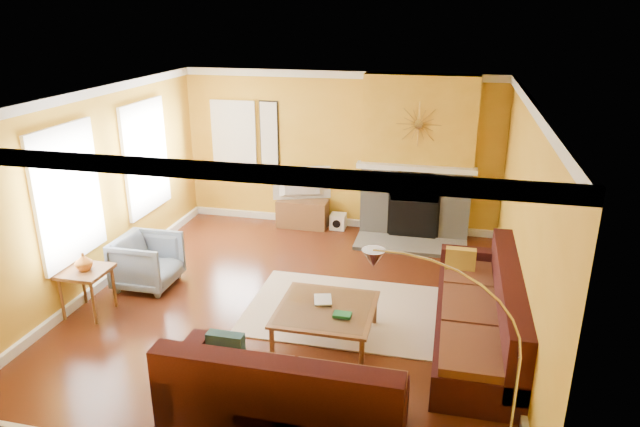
% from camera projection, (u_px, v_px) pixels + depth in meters
% --- Properties ---
extents(floor, '(5.50, 6.00, 0.02)m').
position_uv_depth(floor, '(294.00, 304.00, 7.53)').
color(floor, '#5D2813').
rests_on(floor, ground).
extents(ceiling, '(5.50, 6.00, 0.02)m').
position_uv_depth(ceiling, '(290.00, 96.00, 6.60)').
color(ceiling, white).
rests_on(ceiling, ground).
extents(wall_back, '(5.50, 0.02, 2.70)m').
position_uv_depth(wall_back, '(339.00, 151.00, 9.82)').
color(wall_back, gold).
rests_on(wall_back, ground).
extents(wall_front, '(5.50, 0.02, 2.70)m').
position_uv_depth(wall_front, '(184.00, 334.00, 4.31)').
color(wall_front, gold).
rests_on(wall_front, ground).
extents(wall_left, '(0.02, 6.00, 2.70)m').
position_uv_depth(wall_left, '(94.00, 191.00, 7.66)').
color(wall_left, gold).
rests_on(wall_left, ground).
extents(wall_right, '(0.02, 6.00, 2.70)m').
position_uv_depth(wall_right, '(525.00, 225.00, 6.48)').
color(wall_right, gold).
rests_on(wall_right, ground).
extents(baseboard, '(5.50, 6.00, 0.12)m').
position_uv_depth(baseboard, '(293.00, 299.00, 7.51)').
color(baseboard, white).
rests_on(baseboard, floor).
extents(crown_molding, '(5.50, 6.00, 0.12)m').
position_uv_depth(crown_molding, '(290.00, 102.00, 6.63)').
color(crown_molding, white).
rests_on(crown_molding, ceiling).
extents(window_left_near, '(0.06, 1.22, 1.72)m').
position_uv_depth(window_left_near, '(145.00, 157.00, 8.79)').
color(window_left_near, white).
rests_on(window_left_near, wall_left).
extents(window_left_far, '(0.06, 1.22, 1.72)m').
position_uv_depth(window_left_far, '(67.00, 194.00, 7.05)').
color(window_left_far, white).
rests_on(window_left_far, wall_left).
extents(window_back, '(0.82, 0.06, 1.22)m').
position_uv_depth(window_back, '(234.00, 135.00, 10.12)').
color(window_back, white).
rests_on(window_back, wall_back).
extents(wall_art, '(0.34, 0.04, 1.14)m').
position_uv_depth(wall_art, '(269.00, 134.00, 9.97)').
color(wall_art, white).
rests_on(wall_art, wall_back).
extents(fireplace, '(1.80, 0.40, 2.70)m').
position_uv_depth(fireplace, '(417.00, 158.00, 9.34)').
color(fireplace, gray).
rests_on(fireplace, floor).
extents(mantel, '(1.92, 0.22, 0.08)m').
position_uv_depth(mantel, '(416.00, 168.00, 9.16)').
color(mantel, white).
rests_on(mantel, fireplace).
extents(hearth, '(1.80, 0.70, 0.06)m').
position_uv_depth(hearth, '(410.00, 245.00, 9.29)').
color(hearth, gray).
rests_on(hearth, floor).
extents(sunburst, '(0.70, 0.04, 0.70)m').
position_uv_depth(sunburst, '(419.00, 125.00, 8.93)').
color(sunburst, olive).
rests_on(sunburst, fireplace).
extents(rug, '(2.40, 1.80, 0.02)m').
position_uv_depth(rug, '(341.00, 310.00, 7.35)').
color(rug, beige).
rests_on(rug, floor).
extents(sectional_sofa, '(3.29, 3.72, 0.90)m').
position_uv_depth(sectional_sofa, '(368.00, 314.00, 6.37)').
color(sectional_sofa, '#361111').
rests_on(sectional_sofa, floor).
extents(coffee_table, '(1.11, 1.11, 0.44)m').
position_uv_depth(coffee_table, '(326.00, 324.00, 6.61)').
color(coffee_table, white).
rests_on(coffee_table, floor).
extents(media_console, '(0.89, 0.40, 0.49)m').
position_uv_depth(media_console, '(303.00, 213.00, 10.09)').
color(media_console, brown).
rests_on(media_console, floor).
extents(tv, '(1.00, 0.48, 0.59)m').
position_uv_depth(tv, '(302.00, 184.00, 9.91)').
color(tv, black).
rests_on(tv, media_console).
extents(subwoofer, '(0.27, 0.27, 0.27)m').
position_uv_depth(subwoofer, '(338.00, 221.00, 10.03)').
color(subwoofer, white).
rests_on(subwoofer, floor).
extents(armchair, '(0.80, 0.78, 0.73)m').
position_uv_depth(armchair, '(147.00, 262.00, 7.89)').
color(armchair, gray).
rests_on(armchair, floor).
extents(side_table, '(0.55, 0.55, 0.61)m').
position_uv_depth(side_table, '(88.00, 292.00, 7.18)').
color(side_table, brown).
rests_on(side_table, floor).
extents(vase, '(0.22, 0.22, 0.23)m').
position_uv_depth(vase, '(83.00, 262.00, 7.04)').
color(vase, orange).
rests_on(vase, side_table).
extents(book, '(0.27, 0.32, 0.03)m').
position_uv_depth(book, '(314.00, 300.00, 6.67)').
color(book, white).
rests_on(book, coffee_table).
extents(arc_lamp, '(1.25, 0.36, 1.94)m').
position_uv_depth(arc_lamp, '(447.00, 370.00, 4.51)').
color(arc_lamp, silver).
rests_on(arc_lamp, floor).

